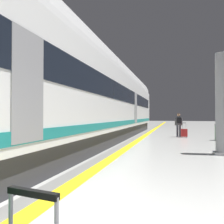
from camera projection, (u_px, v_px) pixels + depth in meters
name	position (u px, v px, depth m)	size (l,w,h in m)	color
safety_line_strip	(132.00, 144.00, 10.90)	(0.36, 80.00, 0.01)	yellow
tactile_edge_band	(127.00, 144.00, 10.97)	(0.52, 80.00, 0.01)	slate
high_speed_train	(75.00, 89.00, 9.35)	(2.94, 33.32, 4.97)	#38383D
passenger_near	(179.00, 123.00, 14.49)	(0.48, 0.33, 1.56)	#383842
suitcase_near	(184.00, 133.00, 14.11)	(0.40, 0.27, 0.93)	#A51E1E
platform_pillar	(222.00, 106.00, 7.95)	(0.56, 0.56, 3.60)	gray
waste_bin	(219.00, 132.00, 12.48)	(0.46, 0.46, 0.91)	#2D6638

